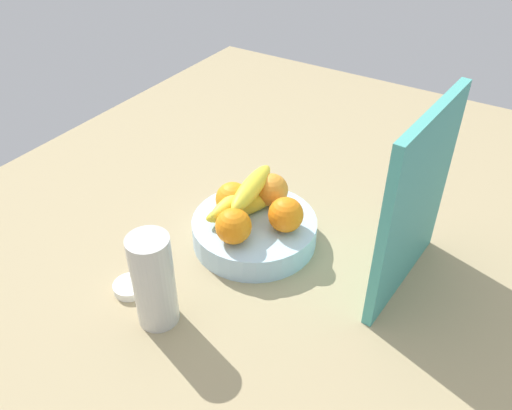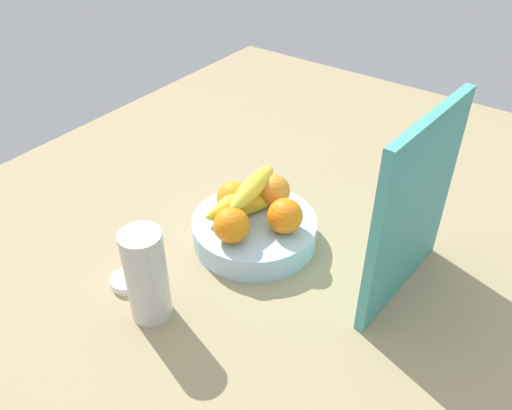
{
  "view_description": "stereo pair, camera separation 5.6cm",
  "coord_description": "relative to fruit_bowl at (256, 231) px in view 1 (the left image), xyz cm",
  "views": [
    {
      "loc": [
        74.06,
        44.96,
        71.42
      ],
      "look_at": [
        2.98,
        0.39,
        9.3
      ],
      "focal_mm": 36.84,
      "sensor_mm": 36.0,
      "label": 1
    },
    {
      "loc": [
        70.91,
        49.62,
        71.42
      ],
      "look_at": [
        2.98,
        0.39,
        9.3
      ],
      "focal_mm": 36.84,
      "sensor_mm": 36.0,
      "label": 2
    }
  ],
  "objects": [
    {
      "name": "thermos_tumbler",
      "position": [
        26.92,
        -3.35,
        6.44
      ],
      "size": [
        7.2,
        7.2,
        18.17
      ],
      "primitive_type": "cylinder",
      "color": "beige",
      "rests_on": "ground_plane"
    },
    {
      "name": "orange_front_left",
      "position": [
        -0.95,
        6.29,
        6.17
      ],
      "size": [
        7.04,
        7.04,
        7.04
      ],
      "primitive_type": "sphere",
      "color": "orange",
      "rests_on": "fruit_bowl"
    },
    {
      "name": "orange_back_left",
      "position": [
        7.44,
        -0.38,
        6.17
      ],
      "size": [
        7.04,
        7.04,
        7.04
      ],
      "primitive_type": "sphere",
      "color": "orange",
      "rests_on": "fruit_bowl"
    },
    {
      "name": "orange_center",
      "position": [
        0.21,
        -5.5,
        6.17
      ],
      "size": [
        7.04,
        7.04,
        7.04
      ],
      "primitive_type": "sphere",
      "color": "orange",
      "rests_on": "fruit_bowl"
    },
    {
      "name": "banana_bunch",
      "position": [
        -0.84,
        -3.09,
        6.85
      ],
      "size": [
        18.93,
        11.15,
        8.4
      ],
      "color": "yellow",
      "rests_on": "fruit_bowl"
    },
    {
      "name": "orange_front_right",
      "position": [
        -6.69,
        -0.86,
        6.17
      ],
      "size": [
        7.04,
        7.04,
        7.04
      ],
      "primitive_type": "sphere",
      "color": "orange",
      "rests_on": "fruit_bowl"
    },
    {
      "name": "cutting_board",
      "position": [
        -4.93,
        29.27,
        15.35
      ],
      "size": [
        28.06,
        3.72,
        36.0
      ],
      "primitive_type": "cube",
      "rotation": [
        0.0,
        0.0,
        -0.07
      ],
      "color": "teal",
      "rests_on": "ground_plane"
    },
    {
      "name": "fruit_bowl",
      "position": [
        0.0,
        0.0,
        0.0
      ],
      "size": [
        25.63,
        25.63,
        5.3
      ],
      "primitive_type": "cylinder",
      "color": "#A9CAE2",
      "rests_on": "ground_plane"
    },
    {
      "name": "jar_lid",
      "position": [
        24.62,
        -12.32,
        -1.82
      ],
      "size": [
        6.24,
        6.24,
        1.67
      ],
      "primitive_type": "cylinder",
      "color": "white",
      "rests_on": "ground_plane"
    },
    {
      "name": "ground_plane",
      "position": [
        -2.98,
        -0.39,
        -4.15
      ],
      "size": [
        180.0,
        140.0,
        3.0
      ],
      "primitive_type": "cube",
      "color": "#9C8B65"
    }
  ]
}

